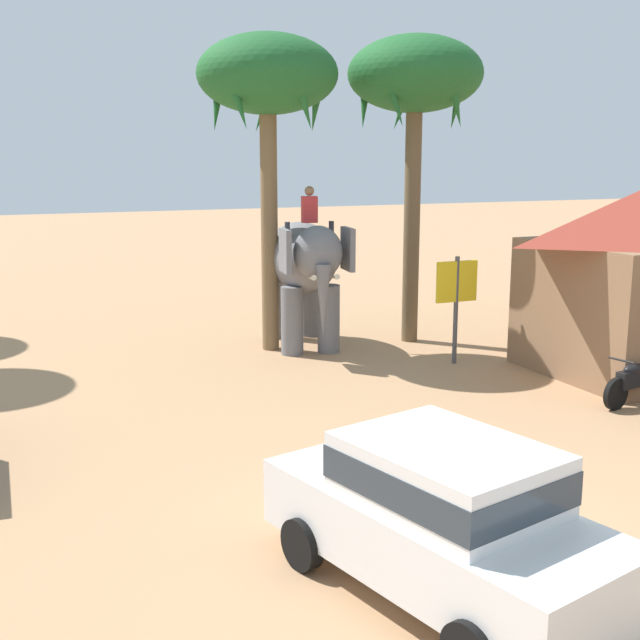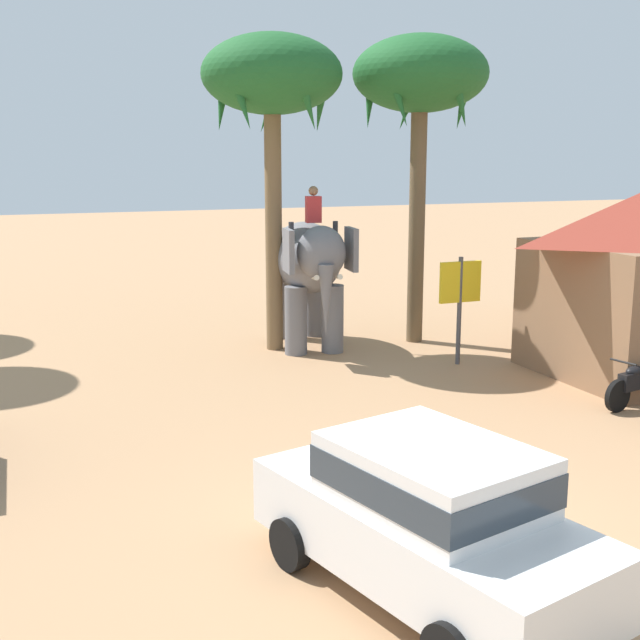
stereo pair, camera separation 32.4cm
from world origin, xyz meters
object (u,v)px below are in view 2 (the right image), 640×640
car_sedan_foreground (427,514)px  palm_tree_near_hut (272,82)px  elephant_with_mahout (308,265)px  palm_tree_left_of_road (420,82)px  motorcycle_end_of_row (639,382)px  signboard_yellow (460,289)px

car_sedan_foreground → palm_tree_near_hut: bearing=79.3°
car_sedan_foreground → palm_tree_near_hut: 12.55m
car_sedan_foreground → elephant_with_mahout: (2.93, 11.12, 1.06)m
elephant_with_mahout → palm_tree_left_of_road: palm_tree_left_of_road is taller
elephant_with_mahout → motorcycle_end_of_row: (3.95, -6.77, -1.53)m
palm_tree_left_of_road → elephant_with_mahout: bearing=170.8°
palm_tree_left_of_road → signboard_yellow: 5.16m
car_sedan_foreground → palm_tree_left_of_road: (5.62, 10.68, 5.33)m
car_sedan_foreground → signboard_yellow: bearing=56.8°
palm_tree_left_of_road → palm_tree_near_hut: bearing=171.6°
signboard_yellow → elephant_with_mahout: bearing=131.4°
palm_tree_near_hut → palm_tree_left_of_road: palm_tree_left_of_road is taller
elephant_with_mahout → palm_tree_near_hut: bearing=174.1°
motorcycle_end_of_row → palm_tree_near_hut: 10.12m
elephant_with_mahout → palm_tree_near_hut: palm_tree_near_hut is taller
palm_tree_near_hut → signboard_yellow: size_ratio=3.03×
motorcycle_end_of_row → palm_tree_near_hut: palm_tree_near_hut is taller
car_sedan_foreground → signboard_yellow: signboard_yellow is taller
palm_tree_near_hut → palm_tree_left_of_road: 3.54m
palm_tree_left_of_road → signboard_yellow: bearing=-94.6°
car_sedan_foreground → palm_tree_near_hut: (2.11, 11.20, 5.25)m
car_sedan_foreground → signboard_yellow: size_ratio=1.83×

